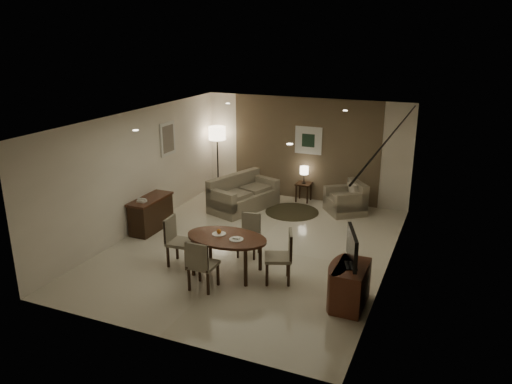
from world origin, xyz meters
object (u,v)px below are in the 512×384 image
at_px(chair_left, 181,242).
at_px(armchair, 345,198).
at_px(chair_far, 248,236).
at_px(sofa, 244,193).
at_px(side_table, 304,192).
at_px(console_desk, 151,214).
at_px(chair_right, 278,257).
at_px(chair_near, 203,264).
at_px(dining_table, 227,255).
at_px(tv_cabinet, 351,286).
at_px(floor_lamp, 218,160).

xyz_separation_m(chair_left, armchair, (2.23, 4.07, -0.08)).
height_order(chair_far, sofa, chair_far).
height_order(sofa, side_table, sofa).
bearing_deg(sofa, console_desk, 165.95).
bearing_deg(chair_left, chair_right, -91.99).
distance_m(chair_near, armchair, 4.92).
distance_m(dining_table, armchair, 4.23).
relative_size(console_desk, armchair, 1.37).
bearing_deg(chair_far, console_desk, 164.09).
bearing_deg(tv_cabinet, sofa, 134.54).
height_order(console_desk, dining_table, console_desk).
xyz_separation_m(chair_far, floor_lamp, (-2.48, 3.53, 0.50)).
distance_m(tv_cabinet, chair_far, 2.56).
distance_m(dining_table, chair_right, 0.99).
xyz_separation_m(chair_near, chair_right, (1.10, 0.74, 0.01)).
height_order(chair_far, armchair, chair_far).
distance_m(dining_table, chair_near, 0.70).
xyz_separation_m(chair_left, chair_right, (1.95, 0.09, 0.00)).
distance_m(console_desk, armchair, 4.70).
relative_size(armchair, side_table, 1.76).
distance_m(tv_cabinet, dining_table, 2.39).
bearing_deg(armchair, tv_cabinet, -22.92).
height_order(chair_near, chair_right, chair_right).
bearing_deg(chair_near, console_desk, -38.68).
distance_m(tv_cabinet, chair_right, 1.43).
xyz_separation_m(tv_cabinet, chair_left, (-3.33, 0.22, 0.12)).
height_order(chair_near, chair_left, chair_left).
xyz_separation_m(tv_cabinet, sofa, (-3.53, 3.59, 0.07)).
height_order(console_desk, side_table, console_desk).
xyz_separation_m(armchair, side_table, (-1.22, 0.46, -0.14)).
relative_size(chair_right, floor_lamp, 0.52).
xyz_separation_m(chair_right, armchair, (0.29, 3.98, -0.09)).
bearing_deg(sofa, floor_lamp, 69.42).
height_order(chair_near, sofa, chair_near).
height_order(tv_cabinet, chair_near, chair_near).
bearing_deg(chair_left, floor_lamp, 13.69).
bearing_deg(tv_cabinet, dining_table, 173.84).
bearing_deg(dining_table, chair_near, -99.79).
bearing_deg(chair_left, armchair, -33.35).
bearing_deg(tv_cabinet, floor_lamp, 135.99).
height_order(tv_cabinet, floor_lamp, floor_lamp).
relative_size(console_desk, dining_table, 0.78).
bearing_deg(chair_left, chair_far, -54.19).
height_order(chair_near, side_table, chair_near).
bearing_deg(dining_table, sofa, 109.19).
distance_m(console_desk, dining_table, 2.81).
relative_size(tv_cabinet, dining_table, 0.58).
distance_m(chair_right, sofa, 3.92).
xyz_separation_m(console_desk, tv_cabinet, (4.89, -1.50, -0.03)).
xyz_separation_m(chair_near, chair_far, (0.18, 1.53, -0.04)).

